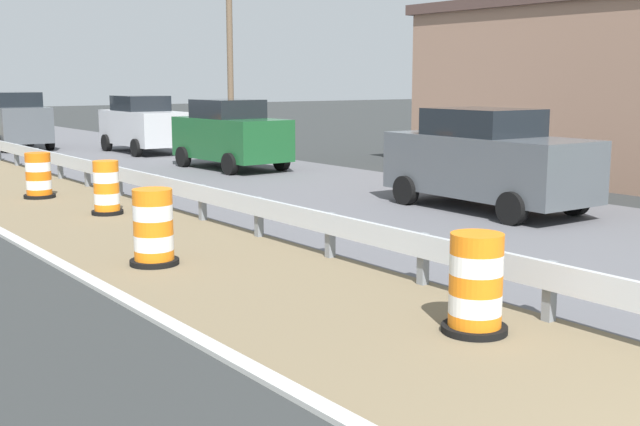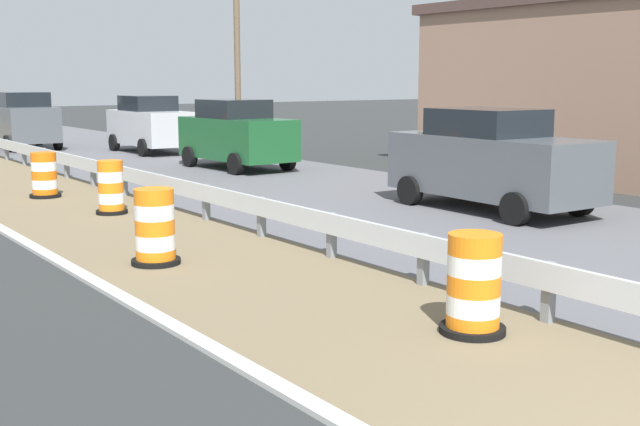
% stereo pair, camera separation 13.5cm
% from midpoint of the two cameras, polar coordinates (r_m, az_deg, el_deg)
% --- Properties ---
extents(guardrail_median, '(0.18, 57.56, 0.71)m').
position_cam_midpoint_polar(guardrail_median, '(8.77, 20.82, -5.68)').
color(guardrail_median, silver).
rests_on(guardrail_median, ground).
extents(traffic_barrel_nearest, '(0.72, 0.72, 1.10)m').
position_cam_midpoint_polar(traffic_barrel_nearest, '(8.80, 10.64, -5.30)').
color(traffic_barrel_nearest, orange).
rests_on(traffic_barrel_nearest, ground).
extents(traffic_barrel_close, '(0.73, 0.73, 1.14)m').
position_cam_midpoint_polar(traffic_barrel_close, '(12.06, -12.14, -1.23)').
color(traffic_barrel_close, orange).
rests_on(traffic_barrel_close, ground).
extents(traffic_barrel_mid, '(0.71, 0.71, 1.05)m').
position_cam_midpoint_polar(traffic_barrel_mid, '(19.61, -19.67, 2.40)').
color(traffic_barrel_mid, orange).
rests_on(traffic_barrel_mid, ground).
extents(traffic_barrel_far, '(0.64, 0.64, 1.10)m').
position_cam_midpoint_polar(traffic_barrel_far, '(16.80, -15.25, 1.59)').
color(traffic_barrel_far, orange).
rests_on(traffic_barrel_far, ground).
extents(car_lead_near_lane, '(2.20, 4.31, 2.22)m').
position_cam_midpoint_polar(car_lead_near_lane, '(33.77, -21.12, 6.18)').
color(car_lead_near_lane, '#4C5156').
rests_on(car_lead_near_lane, ground).
extents(car_trailing_near_lane, '(2.16, 4.20, 2.11)m').
position_cam_midpoint_polar(car_trailing_near_lane, '(24.66, -6.58, 5.61)').
color(car_trailing_near_lane, '#195128').
rests_on(car_trailing_near_lane, ground).
extents(car_mid_far_lane, '(2.18, 4.65, 2.12)m').
position_cam_midpoint_polar(car_mid_far_lane, '(17.06, 11.63, 3.76)').
color(car_mid_far_lane, '#4C5156').
rests_on(car_mid_far_lane, ground).
extents(car_distant_a, '(2.04, 4.30, 2.12)m').
position_cam_midpoint_polar(car_distant_a, '(30.69, -12.70, 6.21)').
color(car_distant_a, silver).
rests_on(car_distant_a, ground).
extents(roadside_shop_near, '(6.58, 11.49, 4.94)m').
position_cam_midpoint_polar(roadside_shop_near, '(23.89, 21.35, 8.33)').
color(roadside_shop_near, '#93705B').
rests_on(roadside_shop_near, ground).
extents(utility_pole_mid, '(0.24, 1.80, 8.57)m').
position_cam_midpoint_polar(utility_pole_mid, '(32.08, -6.61, 12.57)').
color(utility_pole_mid, brown).
rests_on(utility_pole_mid, ground).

